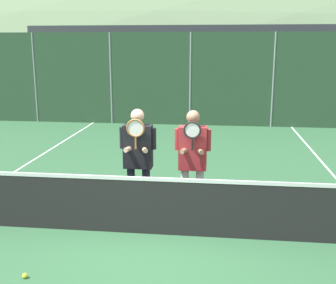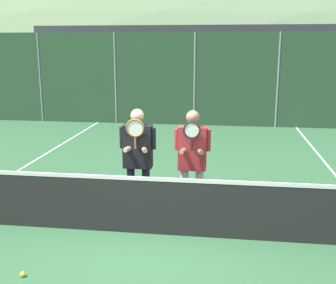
% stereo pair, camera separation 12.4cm
% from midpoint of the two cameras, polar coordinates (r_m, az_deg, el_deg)
% --- Properties ---
extents(ground_plane, '(120.00, 120.00, 0.00)m').
position_cam_midpoint_polar(ground_plane, '(6.61, -3.03, -12.30)').
color(ground_plane, '#2D5B38').
extents(hill_distant, '(130.41, 72.45, 25.36)m').
position_cam_midpoint_polar(hill_distant, '(62.53, 5.93, 10.44)').
color(hill_distant, '#5B7551').
rests_on(hill_distant, ground_plane).
extents(clubhouse_building, '(16.22, 5.50, 3.77)m').
position_cam_midpoint_polar(clubhouse_building, '(24.31, 2.48, 10.91)').
color(clubhouse_building, '#9EA3A8').
rests_on(clubhouse_building, ground_plane).
extents(fence_back, '(17.22, 0.06, 3.25)m').
position_cam_midpoint_polar(fence_back, '(14.97, 2.80, 8.45)').
color(fence_back, gray).
rests_on(fence_back, ground_plane).
extents(tennis_net, '(9.62, 0.09, 1.01)m').
position_cam_midpoint_polar(tennis_net, '(6.42, -3.08, -8.51)').
color(tennis_net, gray).
rests_on(tennis_net, ground_plane).
extents(court_line_left_sideline, '(0.05, 16.00, 0.01)m').
position_cam_midpoint_polar(court_line_left_sideline, '(10.40, -19.91, -3.49)').
color(court_line_left_sideline, white).
rests_on(court_line_left_sideline, ground_plane).
extents(player_leftmost, '(0.59, 0.34, 1.84)m').
position_cam_midpoint_polar(player_leftmost, '(6.80, -4.61, -1.78)').
color(player_leftmost, '#232838').
rests_on(player_leftmost, ground_plane).
extents(player_center_left, '(0.58, 0.34, 1.83)m').
position_cam_midpoint_polar(player_center_left, '(6.71, 2.82, -2.06)').
color(player_center_left, white).
rests_on(player_center_left, ground_plane).
extents(car_far_left, '(4.44, 2.00, 1.69)m').
position_cam_midpoint_polar(car_far_left, '(19.21, -10.87, 7.00)').
color(car_far_left, black).
rests_on(car_far_left, ground_plane).
extents(car_left_of_center, '(4.79, 1.94, 1.66)m').
position_cam_midpoint_polar(car_left_of_center, '(18.16, 4.38, 6.83)').
color(car_left_of_center, slate).
rests_on(car_left_of_center, ground_plane).
extents(car_center, '(4.09, 1.98, 1.80)m').
position_cam_midpoint_polar(car_center, '(18.94, 19.37, 6.56)').
color(car_center, black).
rests_on(car_center, ground_plane).
extents(tennis_ball_on_court, '(0.07, 0.07, 0.07)m').
position_cam_midpoint_polar(tennis_ball_on_court, '(5.77, -19.43, -16.72)').
color(tennis_ball_on_court, '#CCDB33').
rests_on(tennis_ball_on_court, ground_plane).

